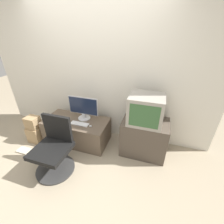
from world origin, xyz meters
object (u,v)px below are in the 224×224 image
at_px(office_chair, 54,150).
at_px(book, 24,150).
at_px(keyboard, 80,124).
at_px(mouse, 91,126).
at_px(main_monitor, 83,108).
at_px(cardboard_box_lower, 36,134).
at_px(crt_tv, 146,110).

relative_size(office_chair, book, 3.93).
distance_m(keyboard, mouse, 0.23).
xyz_separation_m(main_monitor, keyboard, (0.01, -0.21, -0.22)).
bearing_deg(book, cardboard_box_lower, 84.34).
xyz_separation_m(keyboard, mouse, (0.23, -0.02, 0.01)).
xyz_separation_m(crt_tv, book, (-2.08, -0.64, -0.87)).
relative_size(keyboard, crt_tv, 0.65).
distance_m(keyboard, cardboard_box_lower, 0.98).
bearing_deg(office_chair, book, 171.95).
height_order(crt_tv, book, crt_tv).
bearing_deg(office_chair, mouse, 60.38).
distance_m(crt_tv, cardboard_box_lower, 2.19).
height_order(keyboard, mouse, mouse).
distance_m(mouse, crt_tv, 1.00).
distance_m(office_chair, book, 0.91).
bearing_deg(keyboard, book, -152.05).
bearing_deg(keyboard, main_monitor, 92.31).
distance_m(mouse, office_chair, 0.70).
bearing_deg(cardboard_box_lower, office_chair, -29.43).
distance_m(mouse, book, 1.36).
relative_size(crt_tv, cardboard_box_lower, 1.66).
bearing_deg(cardboard_box_lower, keyboard, 10.46).
distance_m(keyboard, book, 1.17).
distance_m(keyboard, office_chair, 0.64).
bearing_deg(main_monitor, keyboard, -87.69).
bearing_deg(cardboard_box_lower, main_monitor, 22.62).
bearing_deg(book, office_chair, -8.05).
bearing_deg(main_monitor, cardboard_box_lower, -157.38).
height_order(keyboard, book, keyboard).
height_order(mouse, crt_tv, crt_tv).
bearing_deg(office_chair, keyboard, 79.58).
bearing_deg(mouse, main_monitor, 136.20).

